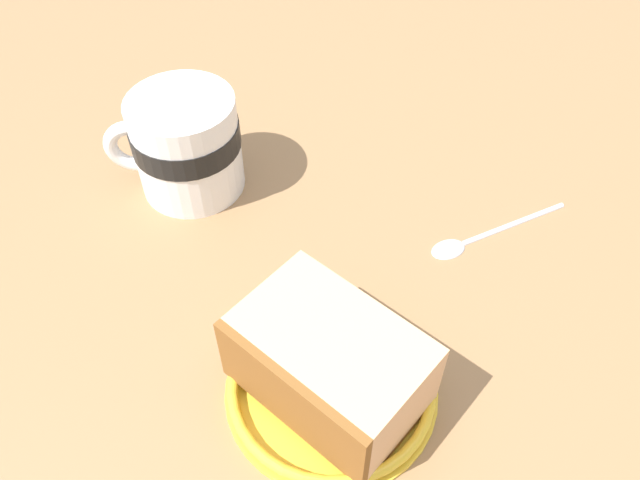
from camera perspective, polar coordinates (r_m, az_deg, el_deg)
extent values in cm
cube|color=#936D47|center=(49.25, 1.24, -7.49)|extent=(145.03, 145.03, 2.94)
cylinder|color=yellow|center=(44.31, 1.03, -13.18)|extent=(14.51, 14.51, 0.64)
torus|color=yellow|center=(43.69, 1.04, -12.74)|extent=(14.12, 14.12, 0.77)
cube|color=brown|center=(43.77, 1.04, -12.79)|extent=(12.33, 8.05, 0.60)
cube|color=#EAB27F|center=(41.02, 1.10, -10.64)|extent=(12.33, 8.05, 5.76)
cube|color=brown|center=(39.58, -2.75, -14.36)|extent=(11.94, 1.30, 5.76)
cylinder|color=white|center=(55.57, -11.85, 8.37)|extent=(9.01, 9.01, 8.94)
cylinder|color=black|center=(54.91, -12.02, 9.22)|extent=(9.19, 9.19, 2.16)
cylinder|color=brown|center=(54.28, -12.20, 10.07)|extent=(7.93, 7.93, 0.40)
torus|color=white|center=(56.52, -16.39, 8.10)|extent=(4.70, 4.21, 5.13)
ellipsoid|color=silver|center=(52.63, 11.53, -0.58)|extent=(3.13, 3.58, 0.80)
cylinder|color=silver|center=(56.11, 17.13, 1.56)|extent=(5.07, 9.45, 0.50)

